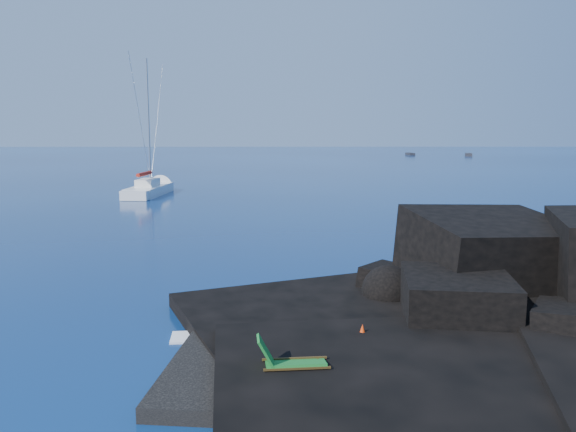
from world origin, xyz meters
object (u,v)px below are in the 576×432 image
Objects in this scene: marker_cone at (362,333)px; distant_boat_a at (410,155)px; sailboat at (150,195)px; deck_chair at (296,355)px; distant_boat_b at (468,156)px; sunbather at (404,365)px.

marker_cone is 127.28m from distant_boat_a.
deck_chair is (12.46, -39.83, 0.88)m from sailboat.
sailboat is 8.04× the size of deck_chair.
sailboat is 40.33m from marker_cone.
deck_chair is at bearing -93.50° from distant_boat_b.
sunbather is (14.97, -39.60, 0.52)m from sailboat.
deck_chair reaches higher than distant_boat_a.
sunbather is 2.01m from marker_cone.
deck_chair is 2.80m from marker_cone.
distant_boat_b is at bearing -23.26° from distant_boat_a.
distant_boat_a is at bearing 175.58° from distant_boat_b.
sailboat reaches higher than deck_chair.
deck_chair is 3.15× the size of marker_cone.
distant_boat_a is (29.03, 125.65, -0.52)m from sunbather.
distant_boat_b is (56.77, 81.13, 0.00)m from sailboat.
deck_chair is 0.88× the size of sunbather.
marker_cone is (-0.70, 1.88, 0.07)m from sunbather.
deck_chair is at bearing -170.20° from sunbather.
distant_boat_a is at bearing 71.25° from deck_chair.
deck_chair is at bearing -130.62° from marker_cone.
sailboat is 2.86× the size of distant_boat_a.
sailboat is 7.04× the size of sunbather.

